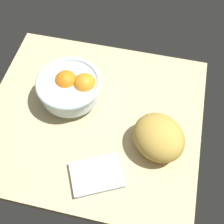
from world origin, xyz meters
The scene contains 4 objects.
ground_plane centered at (0.00, 0.00, -1.50)cm, with size 68.59×61.86×3.00cm, color tan.
fruit_bowl centered at (8.40, -5.75, 6.08)cm, with size 20.70×20.70×10.97cm.
bread_loaf centered at (-21.31, 5.51, 5.19)cm, with size 16.08×14.11×10.39cm, color gold.
napkin_folded centered at (-5.96, 18.99, 0.73)cm, with size 14.22×10.35×1.47cm, color #B8B9CC.
Camera 1 is at (-17.22, 48.11, 83.68)cm, focal length 49.11 mm.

